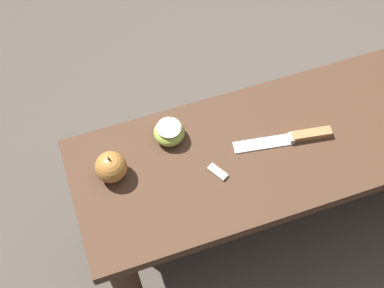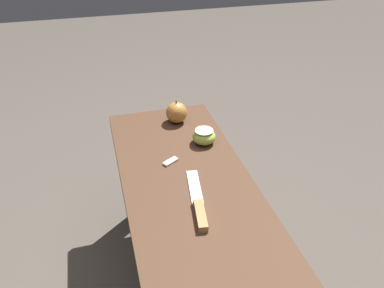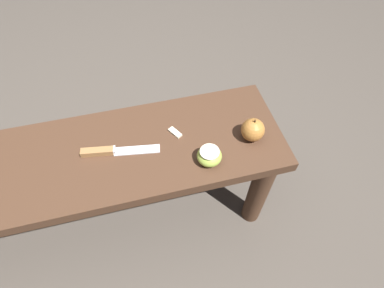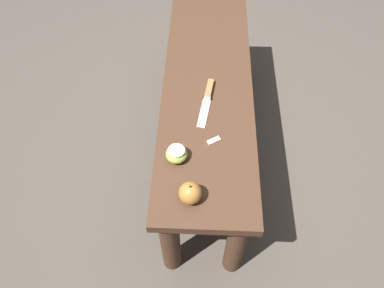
# 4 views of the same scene
# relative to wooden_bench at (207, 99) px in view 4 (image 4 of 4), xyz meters

# --- Properties ---
(ground_plane) EXTENTS (8.00, 8.00, 0.00)m
(ground_plane) POSITION_rel_wooden_bench_xyz_m (0.00, 0.00, -0.38)
(ground_plane) COLOR #4C443D
(wooden_bench) EXTENTS (1.30, 0.37, 0.48)m
(wooden_bench) POSITION_rel_wooden_bench_xyz_m (0.00, 0.00, 0.00)
(wooden_bench) COLOR #472D1E
(wooden_bench) RESTS_ON ground_plane
(knife) EXTENTS (0.25, 0.06, 0.02)m
(knife) POSITION_rel_wooden_bench_xyz_m (0.08, 0.00, 0.11)
(knife) COLOR silver
(knife) RESTS_ON wooden_bench
(apple_whole) EXTENTS (0.08, 0.08, 0.09)m
(apple_whole) POSITION_rel_wooden_bench_xyz_m (0.54, -0.05, 0.14)
(apple_whole) COLOR #B27233
(apple_whole) RESTS_ON wooden_bench
(apple_cut) EXTENTS (0.08, 0.08, 0.05)m
(apple_cut) POSITION_rel_wooden_bench_xyz_m (0.38, -0.10, 0.13)
(apple_cut) COLOR #9EB747
(apple_cut) RESTS_ON wooden_bench
(apple_slice_near_knife) EXTENTS (0.04, 0.05, 0.01)m
(apple_slice_near_knife) POSITION_rel_wooden_bench_xyz_m (0.30, 0.03, 0.11)
(apple_slice_near_knife) COLOR beige
(apple_slice_near_knife) RESTS_ON wooden_bench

